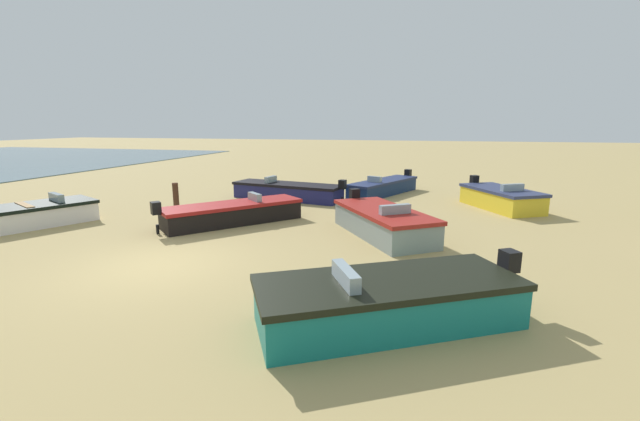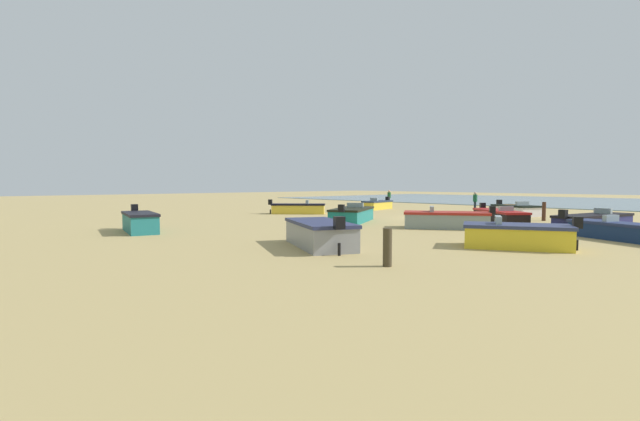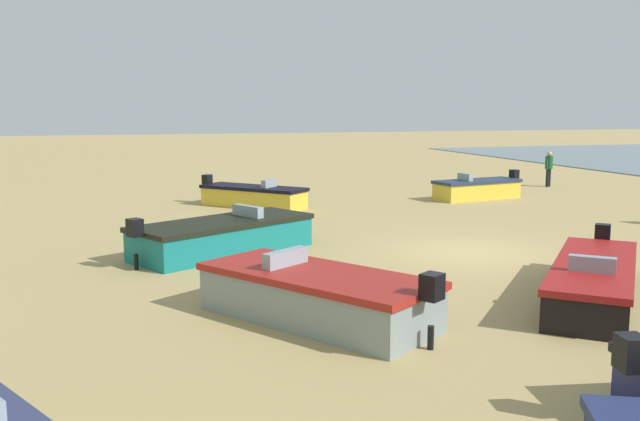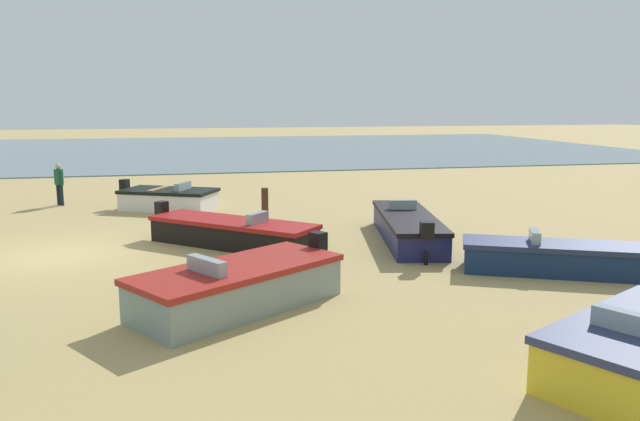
% 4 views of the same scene
% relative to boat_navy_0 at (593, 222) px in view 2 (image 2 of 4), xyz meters
% --- Properties ---
extents(ground_plane, '(160.00, 160.00, 0.00)m').
position_rel_boat_navy_0_xyz_m(ground_plane, '(9.57, -0.23, -0.39)').
color(ground_plane, tan).
extents(tidal_water, '(80.00, 36.00, 0.06)m').
position_rel_boat_navy_0_xyz_m(tidal_water, '(9.57, -36.23, -0.36)').
color(tidal_water, slate).
rests_on(tidal_water, ground).
extents(boat_navy_0, '(2.39, 5.63, 1.08)m').
position_rel_boat_navy_0_xyz_m(boat_navy_0, '(0.00, 0.00, 0.00)').
color(boat_navy_0, navy).
rests_on(boat_navy_0, ground).
extents(boat_yellow_1, '(3.80, 3.69, 1.09)m').
position_rel_boat_navy_0_xyz_m(boat_yellow_1, '(18.88, 3.44, 0.01)').
color(boat_yellow_1, gold).
rests_on(boat_yellow_1, ground).
extents(boat_black_2, '(4.62, 4.33, 1.06)m').
position_rel_boat_navy_0_xyz_m(boat_black_2, '(5.01, -0.35, -0.01)').
color(boat_black_2, black).
rests_on(boat_black_2, ground).
extents(boat_teal_3, '(3.76, 2.03, 1.25)m').
position_rel_boat_navy_0_xyz_m(boat_teal_3, '(14.26, 17.15, 0.08)').
color(boat_teal_3, '#207277').
rests_on(boat_teal_3, ground).
extents(boat_navy_4, '(5.08, 3.22, 1.04)m').
position_rel_boat_navy_0_xyz_m(boat_navy_4, '(-2.50, 4.22, -0.02)').
color(boat_navy_4, navy).
rests_on(boat_navy_4, ground).
extents(boat_grey_5, '(4.45, 3.77, 1.17)m').
position_rel_boat_navy_0_xyz_m(boat_grey_5, '(5.29, 4.99, 0.05)').
color(boat_grey_5, gray).
rests_on(boat_grey_5, ground).
extents(boat_white_6, '(3.82, 3.08, 1.08)m').
position_rel_boat_navy_0_xyz_m(boat_white_6, '(6.85, -6.89, 0.00)').
color(boat_white_6, white).
rests_on(boat_white_6, ground).
extents(boat_teal_7, '(3.81, 4.93, 1.16)m').
position_rel_boat_navy_0_xyz_m(boat_teal_7, '(11.21, 5.70, 0.04)').
color(boat_teal_7, '#147273').
rests_on(boat_teal_7, ground).
extents(boat_yellow_8, '(3.97, 3.21, 1.17)m').
position_rel_boat_navy_0_xyz_m(boat_yellow_8, '(-0.18, 9.34, 0.05)').
color(boat_yellow_8, yellow).
rests_on(boat_yellow_8, ground).
extents(boat_grey_9, '(4.33, 3.26, 1.26)m').
position_rel_boat_navy_0_xyz_m(boat_grey_9, '(4.82, 14.29, 0.08)').
color(boat_grey_9, gray).
rests_on(boat_grey_9, ground).
extents(boat_yellow_10, '(1.94, 3.97, 1.08)m').
position_rel_boat_navy_0_xyz_m(boat_yellow_10, '(18.57, -5.54, 0.01)').
color(boat_yellow_10, gold).
rests_on(boat_yellow_10, ground).
extents(mooring_post_near_water, '(0.25, 0.25, 1.07)m').
position_rel_boat_navy_0_xyz_m(mooring_post_near_water, '(0.72, 15.55, 0.14)').
color(mooring_post_near_water, '#413826').
rests_on(mooring_post_near_water, ground).
extents(mooring_post_mid_beach, '(0.23, 0.23, 1.16)m').
position_rel_boat_navy_0_xyz_m(mooring_post_mid_beach, '(3.69, -3.52, 0.19)').
color(mooring_post_mid_beach, '#462A1D').
rests_on(mooring_post_mid_beach, ground).
extents(beach_walker_foreground, '(0.47, 0.50, 1.62)m').
position_rel_boat_navy_0_xyz_m(beach_walker_foreground, '(21.43, -10.80, 0.56)').
color(beach_walker_foreground, black).
rests_on(beach_walker_foreground, ground).
extents(beach_walker_distant, '(0.48, 0.48, 1.62)m').
position_rel_boat_navy_0_xyz_m(beach_walker_distant, '(10.98, -8.72, 0.56)').
color(beach_walker_distant, black).
rests_on(beach_walker_distant, ground).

